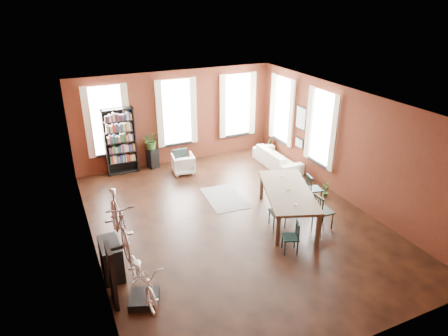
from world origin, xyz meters
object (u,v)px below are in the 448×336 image
white_armchair (183,163)px  bike_trainer (144,299)px  cream_sofa (277,155)px  bookshelf (120,141)px  dining_chair_b (278,212)px  console_table (111,259)px  dining_chair_c (323,211)px  bicycle_floor (141,261)px  plant_stand (153,158)px  dining_chair_d (314,189)px  dining_chair_a (290,237)px  dining_table (287,205)px

white_armchair → bike_trainer: bearing=71.5°
cream_sofa → bookshelf: bearing=71.0°
dining_chair_b → console_table: 4.22m
dining_chair_c → cream_sofa: 3.95m
dining_chair_b → cream_sofa: dining_chair_b is taller
white_armchair → bicycle_floor: bicycle_floor is taller
plant_stand → dining_chair_d: bearing=-51.0°
cream_sofa → bike_trainer: size_ratio=3.73×
dining_chair_a → dining_chair_d: dining_chair_d is taller
plant_stand → console_table: bearing=-113.9°
bookshelf → console_table: bearing=-103.8°
dining_chair_a → cream_sofa: size_ratio=0.37×
dining_chair_c → dining_chair_d: (0.58, 1.18, -0.04)m
console_table → white_armchair: bearing=54.5°
bookshelf → bike_trainer: bearing=-98.0°
dining_chair_b → bicycle_floor: (-3.80, -1.30, 0.56)m
white_armchair → cream_sofa: cream_sofa is taller
console_table → dining_chair_c: bearing=-3.5°
dining_chair_a → dining_chair_c: (1.34, 0.55, 0.07)m
bike_trainer → bicycle_floor: bicycle_floor is taller
dining_chair_b → bookshelf: (-2.94, 4.99, 0.69)m
cream_sofa → bicycle_floor: bearing=128.3°
dining_chair_c → dining_table: bearing=40.1°
dining_table → plant_stand: size_ratio=3.85×
dining_chair_c → plant_stand: 6.25m
dining_chair_d → console_table: bearing=108.8°
dining_table → bookshelf: (-3.34, 4.81, 0.67)m
dining_chair_c → white_armchair: bearing=23.8°
cream_sofa → bicycle_floor: (-5.82, -4.59, 0.56)m
dining_table → cream_sofa: (1.61, 3.11, -0.02)m
dining_chair_b → cream_sofa: 3.86m
bike_trainer → dining_chair_a: bearing=4.0°
dining_chair_b → white_armchair: (-1.11, 4.14, -0.06)m
dining_table → plant_stand: 5.34m
bookshelf → plant_stand: bearing=0.0°
dining_chair_b → dining_chair_c: 1.15m
plant_stand → bicycle_floor: 6.60m
dining_table → bicycle_floor: (-4.21, -1.48, 0.54)m
dining_chair_d → bike_trainer: bearing=120.4°
dining_chair_b → cream_sofa: size_ratio=0.40×
bookshelf → dining_chair_d: bearing=-43.7°
dining_chair_d → dining_table: bearing=121.7°
dining_table → bike_trainer: (-4.22, -1.50, -0.35)m
dining_chair_c → cream_sofa: (0.99, 3.82, -0.06)m
dining_table → dining_chair_c: dining_chair_c is taller
dining_chair_a → dining_table: bearing=171.4°
dining_chair_a → cream_sofa: (2.33, 4.37, 0.02)m
cream_sofa → white_armchair: bearing=74.8°
dining_chair_d → plant_stand: bearing=49.4°
bike_trainer → dining_table: bearing=19.6°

